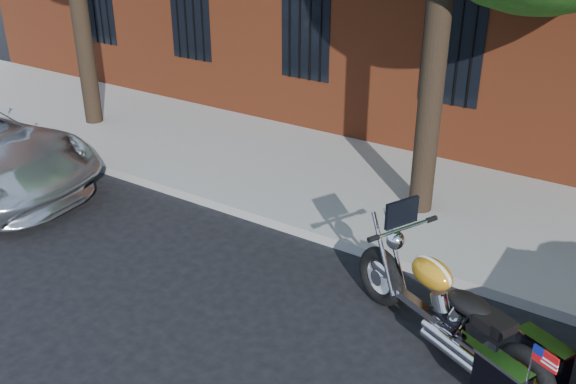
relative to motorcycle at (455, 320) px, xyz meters
The scene contains 4 objects.
ground 2.19m from the motorcycle, behind, with size 120.00×120.00×0.00m, color black.
curb 2.62m from the motorcycle, 145.75° to the left, with size 40.00×0.16×0.15m, color gray.
sidewalk 3.98m from the motorcycle, 122.60° to the left, with size 40.00×3.60×0.15m, color gray.
motorcycle is the anchor object (origin of this frame).
Camera 1 is at (3.74, -5.75, 4.74)m, focal length 40.00 mm.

